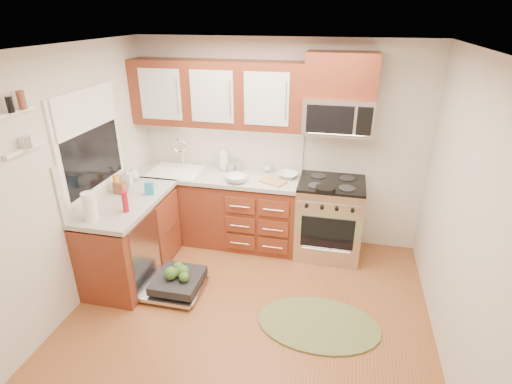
% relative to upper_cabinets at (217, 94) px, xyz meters
% --- Properties ---
extents(floor, '(3.50, 3.50, 0.00)m').
position_rel_upper_cabinets_xyz_m(floor, '(0.73, -1.57, -1.88)').
color(floor, brown).
rests_on(floor, ground).
extents(ceiling, '(3.50, 3.50, 0.00)m').
position_rel_upper_cabinets_xyz_m(ceiling, '(0.73, -1.57, 0.62)').
color(ceiling, white).
rests_on(ceiling, ground).
extents(wall_back, '(3.50, 0.04, 2.50)m').
position_rel_upper_cabinets_xyz_m(wall_back, '(0.73, 0.18, -0.62)').
color(wall_back, beige).
rests_on(wall_back, ground).
extents(wall_front, '(3.50, 0.04, 2.50)m').
position_rel_upper_cabinets_xyz_m(wall_front, '(0.73, -3.33, -0.62)').
color(wall_front, beige).
rests_on(wall_front, ground).
extents(wall_left, '(0.04, 3.50, 2.50)m').
position_rel_upper_cabinets_xyz_m(wall_left, '(-1.02, -1.57, -0.62)').
color(wall_left, beige).
rests_on(wall_left, ground).
extents(wall_right, '(0.04, 3.50, 2.50)m').
position_rel_upper_cabinets_xyz_m(wall_right, '(2.48, -1.57, -0.62)').
color(wall_right, beige).
rests_on(wall_right, ground).
extents(base_cabinet_back, '(2.05, 0.60, 0.85)m').
position_rel_upper_cabinets_xyz_m(base_cabinet_back, '(0.00, -0.12, -1.45)').
color(base_cabinet_back, '#5D2414').
rests_on(base_cabinet_back, ground).
extents(base_cabinet_left, '(0.60, 1.25, 0.85)m').
position_rel_upper_cabinets_xyz_m(base_cabinet_left, '(-0.72, -1.05, -1.45)').
color(base_cabinet_left, '#5D2414').
rests_on(base_cabinet_left, ground).
extents(countertop_back, '(2.07, 0.64, 0.05)m').
position_rel_upper_cabinets_xyz_m(countertop_back, '(0.00, -0.14, -0.97)').
color(countertop_back, '#9F9B92').
rests_on(countertop_back, base_cabinet_back).
extents(countertop_left, '(0.64, 1.27, 0.05)m').
position_rel_upper_cabinets_xyz_m(countertop_left, '(-0.71, -1.05, -0.97)').
color(countertop_left, '#9F9B92').
rests_on(countertop_left, base_cabinet_left).
extents(backsplash_back, '(2.05, 0.02, 0.57)m').
position_rel_upper_cabinets_xyz_m(backsplash_back, '(0.00, 0.16, -0.67)').
color(backsplash_back, '#BBB4A8').
rests_on(backsplash_back, ground).
extents(backsplash_left, '(0.02, 1.25, 0.57)m').
position_rel_upper_cabinets_xyz_m(backsplash_left, '(-1.01, -1.05, -0.67)').
color(backsplash_left, '#BBB4A8').
rests_on(backsplash_left, ground).
extents(upper_cabinets, '(2.05, 0.35, 0.75)m').
position_rel_upper_cabinets_xyz_m(upper_cabinets, '(0.00, 0.00, 0.00)').
color(upper_cabinets, '#5D2414').
rests_on(upper_cabinets, ground).
extents(cabinet_over_mw, '(0.76, 0.35, 0.47)m').
position_rel_upper_cabinets_xyz_m(cabinet_over_mw, '(1.41, 0.00, 0.26)').
color(cabinet_over_mw, '#5D2414').
rests_on(cabinet_over_mw, ground).
extents(range, '(0.76, 0.64, 0.95)m').
position_rel_upper_cabinets_xyz_m(range, '(1.41, -0.15, -1.40)').
color(range, silver).
rests_on(range, ground).
extents(microwave, '(0.76, 0.38, 0.40)m').
position_rel_upper_cabinets_xyz_m(microwave, '(1.41, -0.02, -0.18)').
color(microwave, silver).
rests_on(microwave, ground).
extents(sink, '(0.62, 0.50, 0.26)m').
position_rel_upper_cabinets_xyz_m(sink, '(-0.52, -0.16, -1.07)').
color(sink, white).
rests_on(sink, ground).
extents(dishwasher, '(0.70, 0.60, 0.20)m').
position_rel_upper_cabinets_xyz_m(dishwasher, '(-0.13, -1.27, -1.77)').
color(dishwasher, silver).
rests_on(dishwasher, ground).
extents(window, '(0.03, 1.05, 1.05)m').
position_rel_upper_cabinets_xyz_m(window, '(-1.01, -1.07, -0.32)').
color(window, white).
rests_on(window, ground).
extents(window_blind, '(0.02, 0.96, 0.40)m').
position_rel_upper_cabinets_xyz_m(window_blind, '(-0.98, -1.07, 0.00)').
color(window_blind, white).
rests_on(window_blind, ground).
extents(shelf_upper, '(0.04, 0.40, 0.03)m').
position_rel_upper_cabinets_xyz_m(shelf_upper, '(-0.99, -1.92, 0.17)').
color(shelf_upper, white).
rests_on(shelf_upper, ground).
extents(shelf_lower, '(0.04, 0.40, 0.03)m').
position_rel_upper_cabinets_xyz_m(shelf_lower, '(-0.99, -1.92, -0.12)').
color(shelf_lower, white).
rests_on(shelf_lower, ground).
extents(rug, '(1.34, 1.05, 0.02)m').
position_rel_upper_cabinets_xyz_m(rug, '(1.41, -1.46, -1.86)').
color(rug, '#5E6B3D').
rests_on(rug, ground).
extents(skillet, '(0.27, 0.27, 0.04)m').
position_rel_upper_cabinets_xyz_m(skillet, '(1.34, -0.40, -0.90)').
color(skillet, black).
rests_on(skillet, range).
extents(stock_pot, '(0.21, 0.21, 0.11)m').
position_rel_upper_cabinets_xyz_m(stock_pot, '(0.20, 0.00, -0.90)').
color(stock_pot, silver).
rests_on(stock_pot, countertop_back).
extents(cutting_board, '(0.34, 0.29, 0.02)m').
position_rel_upper_cabinets_xyz_m(cutting_board, '(0.73, -0.25, -0.94)').
color(cutting_board, '#A07849').
rests_on(cutting_board, countertop_back).
extents(canister, '(0.11, 0.11, 0.15)m').
position_rel_upper_cabinets_xyz_m(canister, '(0.04, 0.04, -0.87)').
color(canister, silver).
rests_on(canister, countertop_back).
extents(paper_towel_roll, '(0.15, 0.15, 0.28)m').
position_rel_upper_cabinets_xyz_m(paper_towel_roll, '(-0.81, -1.52, -0.81)').
color(paper_towel_roll, white).
rests_on(paper_towel_roll, countertop_left).
extents(mustard_bottle, '(0.08, 0.08, 0.21)m').
position_rel_upper_cabinets_xyz_m(mustard_bottle, '(-0.90, -0.90, -0.85)').
color(mustard_bottle, orange).
rests_on(mustard_bottle, countertop_left).
extents(red_bottle, '(0.06, 0.06, 0.22)m').
position_rel_upper_cabinets_xyz_m(red_bottle, '(-0.57, -1.30, -0.84)').
color(red_bottle, '#A40D1B').
rests_on(red_bottle, countertop_left).
extents(wooden_box, '(0.14, 0.10, 0.13)m').
position_rel_upper_cabinets_xyz_m(wooden_box, '(-0.85, -0.91, -0.89)').
color(wooden_box, brown).
rests_on(wooden_box, countertop_left).
extents(blue_carton, '(0.10, 0.08, 0.15)m').
position_rel_upper_cabinets_xyz_m(blue_carton, '(-0.52, -0.87, -0.88)').
color(blue_carton, teal).
rests_on(blue_carton, countertop_left).
extents(bowl_a, '(0.28, 0.28, 0.06)m').
position_rel_upper_cabinets_xyz_m(bowl_a, '(0.88, -0.06, -0.92)').
color(bowl_a, '#999999').
rests_on(bowl_a, countertop_back).
extents(bowl_b, '(0.31, 0.31, 0.08)m').
position_rel_upper_cabinets_xyz_m(bowl_b, '(0.30, -0.32, -0.91)').
color(bowl_b, '#999999').
rests_on(bowl_b, countertop_back).
extents(cup, '(0.16, 0.16, 0.10)m').
position_rel_upper_cabinets_xyz_m(cup, '(0.59, 0.07, -0.90)').
color(cup, '#999999').
rests_on(cup, countertop_back).
extents(soap_bottle_a, '(0.16, 0.16, 0.32)m').
position_rel_upper_cabinets_xyz_m(soap_bottle_a, '(0.05, 0.02, -0.79)').
color(soap_bottle_a, '#999999').
rests_on(soap_bottle_a, countertop_back).
extents(soap_bottle_b, '(0.11, 0.11, 0.21)m').
position_rel_upper_cabinets_xyz_m(soap_bottle_b, '(-0.90, -0.68, -0.84)').
color(soap_bottle_b, '#999999').
rests_on(soap_bottle_b, countertop_left).
extents(soap_bottle_c, '(0.15, 0.15, 0.17)m').
position_rel_upper_cabinets_xyz_m(soap_bottle_c, '(-0.90, -0.52, -0.87)').
color(soap_bottle_c, '#999999').
rests_on(soap_bottle_c, countertop_left).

